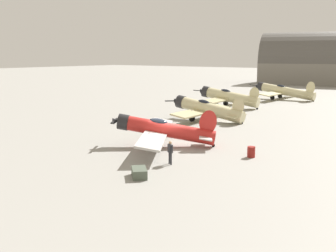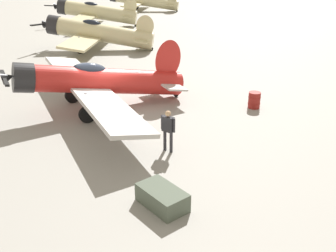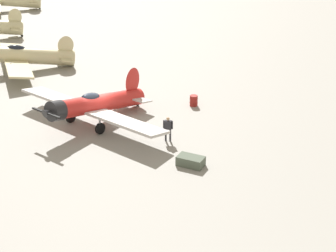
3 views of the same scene
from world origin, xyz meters
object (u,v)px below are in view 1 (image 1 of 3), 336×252
(airplane_outer_stand, at_px, (283,91))
(airplane_foreground, at_px, (162,129))
(airplane_mid_apron, at_px, (206,109))
(equipment_crate, at_px, (139,173))
(airplane_far_line, at_px, (228,97))
(ground_crew_mechanic, at_px, (170,150))
(fuel_drum, at_px, (251,152))

(airplane_outer_stand, bearing_deg, airplane_foreground, 98.93)
(airplane_mid_apron, relative_size, equipment_crate, 6.23)
(airplane_mid_apron, relative_size, airplane_outer_stand, 0.86)
(airplane_far_line, xyz_separation_m, equipment_crate, (12.25, -34.99, -1.34))
(airplane_mid_apron, bearing_deg, equipment_crate, 108.96)
(airplane_foreground, height_order, airplane_far_line, airplane_far_line)
(airplane_mid_apron, height_order, airplane_far_line, airplane_far_line)
(airplane_foreground, relative_size, airplane_outer_stand, 0.93)
(ground_crew_mechanic, xyz_separation_m, fuel_drum, (3.91, 5.45, -0.63))
(airplane_outer_stand, bearing_deg, equipment_crate, 102.62)
(equipment_crate, xyz_separation_m, fuel_drum, (3.67, 9.21, 0.12))
(airplane_outer_stand, xyz_separation_m, equipment_crate, (9.41, -50.57, -1.23))
(airplane_foreground, relative_size, airplane_mid_apron, 1.09)
(airplane_mid_apron, distance_m, airplane_outer_stand, 28.19)
(airplane_foreground, distance_m, airplane_outer_stand, 42.72)
(airplane_foreground, xyz_separation_m, airplane_far_line, (-7.94, 26.83, 0.16))
(airplane_mid_apron, bearing_deg, ground_crew_mechanic, 112.07)
(airplane_far_line, distance_m, equipment_crate, 37.10)
(ground_crew_mechanic, distance_m, fuel_drum, 6.73)
(fuel_drum, bearing_deg, equipment_crate, -111.75)
(ground_crew_mechanic, bearing_deg, airplane_far_line, -128.57)
(equipment_crate, height_order, fuel_drum, fuel_drum)
(fuel_drum, bearing_deg, airplane_foreground, -172.50)
(ground_crew_mechanic, xyz_separation_m, equipment_crate, (0.23, -3.76, -0.75))
(equipment_crate, bearing_deg, ground_crew_mechanic, 93.51)
(airplane_mid_apron, xyz_separation_m, airplane_outer_stand, (-0.99, 28.17, 0.09))
(airplane_mid_apron, height_order, ground_crew_mechanic, airplane_mid_apron)
(airplane_far_line, relative_size, ground_crew_mechanic, 6.62)
(airplane_mid_apron, height_order, equipment_crate, airplane_mid_apron)
(airplane_foreground, height_order, airplane_outer_stand, airplane_outer_stand)
(airplane_mid_apron, bearing_deg, fuel_drum, 130.87)
(airplane_far_line, height_order, fuel_drum, airplane_far_line)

